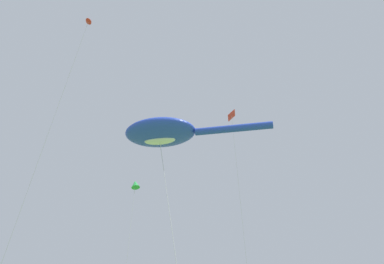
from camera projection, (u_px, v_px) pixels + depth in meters
The scene contains 4 objects.
big_show_kite at pixel (164, 133), 24.51m from camera, with size 7.32×7.86×14.43m.
small_kite_delta_white at pixel (82, 39), 27.72m from camera, with size 2.52×2.73×22.76m.
small_kite_diamond_red at pixel (135, 185), 29.85m from camera, with size 2.21×2.98×13.56m.
small_kite_box_yellow at pixel (233, 130), 34.87m from camera, with size 1.12×1.93×21.21m.
Camera 1 is at (-10.47, 0.22, 1.34)m, focal length 37.38 mm.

